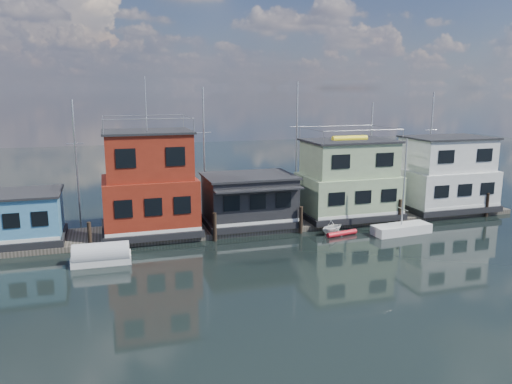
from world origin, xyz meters
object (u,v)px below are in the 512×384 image
object	(u,v)px
houseboat_blue	(17,218)
houseboat_green	(348,180)
houseboat_white	(446,175)
red_kayak	(342,233)
houseboat_dark	(249,199)
day_sailer	(401,228)
houseboat_red	(149,185)
tarp_runabout	(101,255)
dinghy_white	(332,227)

from	to	relation	value
houseboat_blue	houseboat_green	world-z (taller)	houseboat_green
houseboat_white	red_kayak	size ratio (longest dim) A/B	3.10
houseboat_blue	red_kayak	xyz separation A→B (m)	(23.83, -4.40, -2.01)
houseboat_dark	red_kayak	distance (m)	8.01
houseboat_blue	houseboat_dark	bearing A→B (deg)	-0.06
day_sailer	houseboat_dark	bearing A→B (deg)	150.62
houseboat_blue	houseboat_dark	distance (m)	17.50
houseboat_dark	houseboat_red	bearing A→B (deg)	179.86
red_kayak	tarp_runabout	bearing A→B (deg)	172.54
houseboat_white	dinghy_white	distance (m)	14.02
houseboat_red	houseboat_green	world-z (taller)	houseboat_red
houseboat_blue	dinghy_white	size ratio (longest dim) A/B	2.79
houseboat_green	day_sailer	distance (m)	6.44
houseboat_red	dinghy_white	world-z (taller)	houseboat_red
houseboat_white	red_kayak	xyz separation A→B (m)	(-12.67, -4.40, -3.34)
day_sailer	dinghy_white	world-z (taller)	day_sailer
tarp_runabout	houseboat_dark	bearing A→B (deg)	26.91
dinghy_white	houseboat_red	bearing A→B (deg)	51.74
houseboat_red	houseboat_white	world-z (taller)	houseboat_red
houseboat_red	houseboat_dark	distance (m)	8.18
houseboat_dark	dinghy_white	world-z (taller)	houseboat_dark
houseboat_dark	houseboat_white	size ratio (longest dim) A/B	0.88
dinghy_white	red_kayak	xyz separation A→B (m)	(0.53, -0.68, -0.41)
houseboat_red	houseboat_dark	world-z (taller)	houseboat_red
dinghy_white	houseboat_dark	bearing A→B (deg)	34.28
houseboat_dark	houseboat_white	distance (m)	19.03
tarp_runabout	houseboat_white	bearing A→B (deg)	11.98
houseboat_dark	day_sailer	distance (m)	12.45
houseboat_red	houseboat_green	size ratio (longest dim) A/B	1.41
tarp_runabout	red_kayak	distance (m)	18.13
houseboat_green	dinghy_white	world-z (taller)	houseboat_green
houseboat_green	houseboat_white	xyz separation A→B (m)	(10.00, -0.00, -0.01)
houseboat_green	tarp_runabout	world-z (taller)	houseboat_green
day_sailer	tarp_runabout	distance (m)	22.91
houseboat_blue	houseboat_dark	xyz separation A→B (m)	(17.50, -0.02, 0.21)
tarp_runabout	houseboat_red	bearing A→B (deg)	57.59
day_sailer	houseboat_white	bearing A→B (deg)	29.21
houseboat_blue	day_sailer	size ratio (longest dim) A/B	0.84
houseboat_dark	tarp_runabout	world-z (taller)	houseboat_dark
houseboat_blue	houseboat_green	size ratio (longest dim) A/B	0.76
houseboat_red	houseboat_green	distance (m)	17.01
dinghy_white	red_kayak	bearing A→B (deg)	-165.13
houseboat_white	tarp_runabout	distance (m)	31.39
houseboat_dark	dinghy_white	size ratio (longest dim) A/B	3.23
houseboat_green	houseboat_white	distance (m)	10.00
dinghy_white	tarp_runabout	size ratio (longest dim) A/B	0.60
houseboat_green	houseboat_white	size ratio (longest dim) A/B	1.00
red_kayak	houseboat_blue	bearing A→B (deg)	158.49
houseboat_blue	dinghy_white	bearing A→B (deg)	-9.08
houseboat_blue	houseboat_green	xyz separation A→B (m)	(26.50, 0.00, 1.34)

